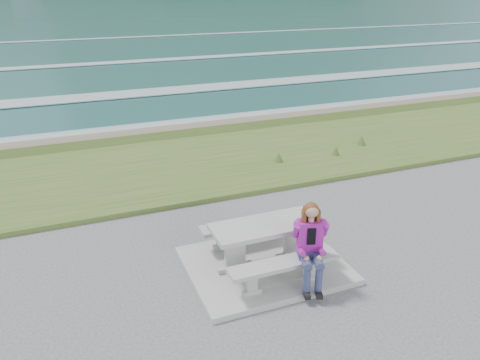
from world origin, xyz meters
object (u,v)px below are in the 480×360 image
Objects in this scene: bench_landward at (284,267)px; seated_woman at (311,257)px; picnic_table at (265,233)px; bench_seaward at (249,226)px.

bench_landward is 0.44m from seated_woman.
seated_woman reaches higher than picnic_table.
picnic_table is 0.92m from seated_woman.
bench_landward is 1.00× the size of bench_seaward.
picnic_table is 1.32× the size of seated_woman.
picnic_table is at bearing -90.00° from bench_seaward.
picnic_table is 1.00× the size of bench_landward.
bench_seaward is (0.00, 1.40, 0.00)m from bench_landward.
bench_seaward is at bearing 122.36° from seated_woman.
picnic_table is 0.74m from bench_landward.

